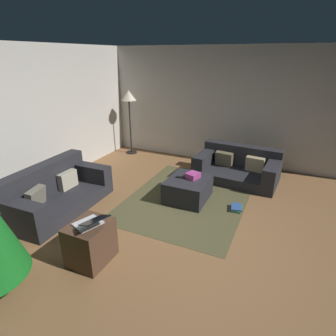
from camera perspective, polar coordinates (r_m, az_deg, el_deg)
ground_plane at (r=4.13m, az=3.58°, el=-13.21°), size 6.40×6.40×0.00m
rear_partition at (r=5.45m, az=-28.79°, el=7.99°), size 6.40×0.12×2.60m
corner_partition at (r=6.49m, az=14.26°, el=11.94°), size 0.12×6.40×2.60m
couch_left at (r=4.98m, az=-22.40°, el=-4.71°), size 1.80×0.94×0.72m
couch_right at (r=5.88m, az=14.22°, el=0.20°), size 1.06×1.67×0.65m
ottoman at (r=4.93m, az=4.15°, el=-4.30°), size 0.80×0.69×0.39m
gift_box at (r=4.86m, az=5.14°, el=-1.55°), size 0.27×0.26×0.10m
tv_remote at (r=4.86m, az=2.57°, el=-1.94°), size 0.07×0.16×0.02m
side_table at (r=3.64m, az=-15.69°, el=-14.55°), size 0.52×0.44×0.53m
laptop at (r=3.41m, az=-15.69°, el=-10.71°), size 0.42×0.49×0.19m
book_stack at (r=4.80m, az=13.94°, el=-7.95°), size 0.30×0.22×0.07m
corner_lamp at (r=7.05m, az=-8.07°, el=13.64°), size 0.36×0.36×1.60m
area_rug at (r=5.01m, az=4.09°, el=-6.26°), size 2.60×2.00×0.01m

